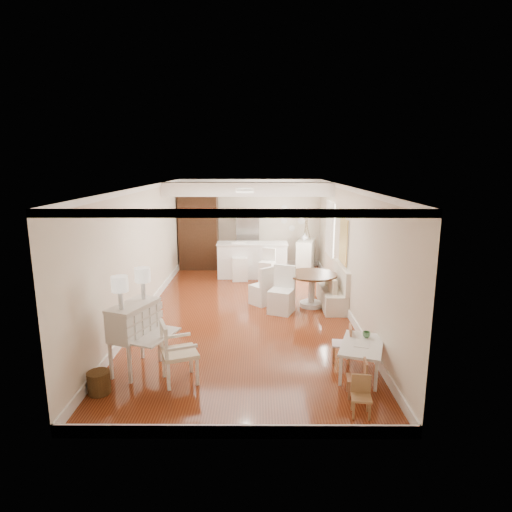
{
  "coord_description": "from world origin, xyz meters",
  "views": [
    {
      "loc": [
        0.26,
        -9.11,
        3.28
      ],
      "look_at": [
        0.22,
        0.3,
        1.24
      ],
      "focal_mm": 30.0,
      "sensor_mm": 36.0,
      "label": 1
    }
  ],
  "objects_px": {
    "slip_chair_near": "(281,290)",
    "breakfast_counter": "(252,260)",
    "dining_table": "(312,290)",
    "kids_chair_c": "(361,397)",
    "wicker_basket": "(99,382)",
    "pantry_cabinet": "(199,233)",
    "fridge": "(259,241)",
    "secretary_bureau": "(135,337)",
    "kids_chair_a": "(357,378)",
    "slip_chair_far": "(262,285)",
    "kids_table": "(361,359)",
    "sideboard": "(306,256)",
    "bar_stool_left": "(240,262)",
    "gustavian_armchair": "(180,352)",
    "kids_chair_b": "(342,343)",
    "bar_stool_right": "(267,266)"
  },
  "relations": [
    {
      "from": "kids_chair_a",
      "to": "breakfast_counter",
      "type": "height_order",
      "value": "breakfast_counter"
    },
    {
      "from": "wicker_basket",
      "to": "pantry_cabinet",
      "type": "distance_m",
      "value": 7.69
    },
    {
      "from": "wicker_basket",
      "to": "slip_chair_near",
      "type": "relative_size",
      "value": 0.31
    },
    {
      "from": "pantry_cabinet",
      "to": "kids_chair_a",
      "type": "bearing_deg",
      "value": -66.91
    },
    {
      "from": "dining_table",
      "to": "bar_stool_left",
      "type": "xyz_separation_m",
      "value": [
        -1.77,
        2.31,
        0.14
      ]
    },
    {
      "from": "bar_stool_right",
      "to": "fridge",
      "type": "bearing_deg",
      "value": 118.66
    },
    {
      "from": "bar_stool_left",
      "to": "pantry_cabinet",
      "type": "bearing_deg",
      "value": 127.58
    },
    {
      "from": "secretary_bureau",
      "to": "gustavian_armchair",
      "type": "distance_m",
      "value": 0.86
    },
    {
      "from": "gustavian_armchair",
      "to": "fridge",
      "type": "distance_m",
      "value": 7.34
    },
    {
      "from": "kids_chair_b",
      "to": "bar_stool_left",
      "type": "distance_m",
      "value": 5.52
    },
    {
      "from": "kids_table",
      "to": "kids_chair_c",
      "type": "height_order",
      "value": "kids_chair_c"
    },
    {
      "from": "gustavian_armchair",
      "to": "dining_table",
      "type": "xyz_separation_m",
      "value": [
        2.44,
        3.53,
        -0.09
      ]
    },
    {
      "from": "dining_table",
      "to": "sideboard",
      "type": "xyz_separation_m",
      "value": [
        0.23,
        3.36,
        0.1
      ]
    },
    {
      "from": "dining_table",
      "to": "fridge",
      "type": "height_order",
      "value": "fridge"
    },
    {
      "from": "dining_table",
      "to": "wicker_basket",
      "type": "bearing_deg",
      "value": -132.53
    },
    {
      "from": "kids_table",
      "to": "gustavian_armchair",
      "type": "bearing_deg",
      "value": -175.42
    },
    {
      "from": "wicker_basket",
      "to": "kids_chair_c",
      "type": "height_order",
      "value": "kids_chair_c"
    },
    {
      "from": "gustavian_armchair",
      "to": "bar_stool_left",
      "type": "distance_m",
      "value": 5.88
    },
    {
      "from": "kids_chair_a",
      "to": "dining_table",
      "type": "height_order",
      "value": "dining_table"
    },
    {
      "from": "pantry_cabinet",
      "to": "kids_table",
      "type": "bearing_deg",
      "value": -63.54
    },
    {
      "from": "dining_table",
      "to": "kids_chair_c",
      "type": "bearing_deg",
      "value": -88.5
    },
    {
      "from": "secretary_bureau",
      "to": "kids_chair_a",
      "type": "height_order",
      "value": "secretary_bureau"
    },
    {
      "from": "dining_table",
      "to": "fridge",
      "type": "xyz_separation_m",
      "value": [
        -1.21,
        3.7,
        0.5
      ]
    },
    {
      "from": "slip_chair_far",
      "to": "bar_stool_right",
      "type": "bearing_deg",
      "value": -137.86
    },
    {
      "from": "bar_stool_left",
      "to": "pantry_cabinet",
      "type": "relative_size",
      "value": 0.47
    },
    {
      "from": "kids_table",
      "to": "slip_chair_far",
      "type": "xyz_separation_m",
      "value": [
        -1.55,
        3.47,
        0.21
      ]
    },
    {
      "from": "kids_chair_b",
      "to": "dining_table",
      "type": "height_order",
      "value": "dining_table"
    },
    {
      "from": "secretary_bureau",
      "to": "wicker_basket",
      "type": "height_order",
      "value": "secretary_bureau"
    },
    {
      "from": "slip_chair_near",
      "to": "breakfast_counter",
      "type": "height_order",
      "value": "slip_chair_near"
    },
    {
      "from": "secretary_bureau",
      "to": "dining_table",
      "type": "bearing_deg",
      "value": 65.48
    },
    {
      "from": "kids_chair_c",
      "to": "slip_chair_far",
      "type": "relative_size",
      "value": 0.58
    },
    {
      "from": "fridge",
      "to": "breakfast_counter",
      "type": "bearing_deg",
      "value": -100.78
    },
    {
      "from": "fridge",
      "to": "bar_stool_right",
      "type": "bearing_deg",
      "value": -82.35
    },
    {
      "from": "wicker_basket",
      "to": "slip_chair_near",
      "type": "height_order",
      "value": "slip_chair_near"
    },
    {
      "from": "secretary_bureau",
      "to": "sideboard",
      "type": "xyz_separation_m",
      "value": [
        3.44,
        6.53,
        -0.07
      ]
    },
    {
      "from": "kids_chair_a",
      "to": "bar_stool_right",
      "type": "distance_m",
      "value": 6.13
    },
    {
      "from": "wicker_basket",
      "to": "fridge",
      "type": "height_order",
      "value": "fridge"
    },
    {
      "from": "bar_stool_left",
      "to": "sideboard",
      "type": "distance_m",
      "value": 2.26
    },
    {
      "from": "wicker_basket",
      "to": "kids_table",
      "type": "distance_m",
      "value": 3.99
    },
    {
      "from": "bar_stool_right",
      "to": "fridge",
      "type": "relative_size",
      "value": 0.53
    },
    {
      "from": "slip_chair_near",
      "to": "bar_stool_right",
      "type": "xyz_separation_m",
      "value": [
        -0.27,
        2.49,
        -0.05
      ]
    },
    {
      "from": "kids_chair_c",
      "to": "sideboard",
      "type": "relative_size",
      "value": 0.52
    },
    {
      "from": "kids_chair_c",
      "to": "bar_stool_left",
      "type": "xyz_separation_m",
      "value": [
        -1.89,
        6.75,
        0.27
      ]
    },
    {
      "from": "kids_table",
      "to": "sideboard",
      "type": "bearing_deg",
      "value": 91.36
    },
    {
      "from": "dining_table",
      "to": "slip_chair_far",
      "type": "relative_size",
      "value": 1.25
    },
    {
      "from": "slip_chair_far",
      "to": "bar_stool_left",
      "type": "xyz_separation_m",
      "value": [
        -0.61,
        2.14,
        0.07
      ]
    },
    {
      "from": "gustavian_armchair",
      "to": "kids_table",
      "type": "height_order",
      "value": "gustavian_armchair"
    },
    {
      "from": "kids_chair_a",
      "to": "kids_chair_c",
      "type": "bearing_deg",
      "value": 0.74
    },
    {
      "from": "kids_chair_b",
      "to": "dining_table",
      "type": "xyz_separation_m",
      "value": [
        -0.16,
        2.85,
        0.07
      ]
    },
    {
      "from": "secretary_bureau",
      "to": "slip_chair_near",
      "type": "relative_size",
      "value": 1.07
    }
  ]
}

